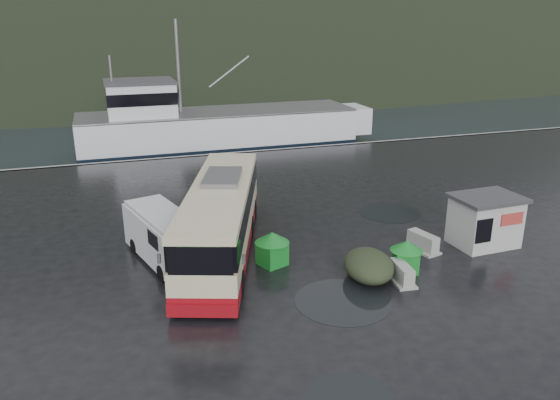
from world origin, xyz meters
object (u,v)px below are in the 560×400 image
object	(u,v)px
coach_bus	(222,252)
fishing_trawler	(219,134)
dome_tent	(368,278)
jersey_barrier_a	(401,282)
waste_bin_left	(272,264)
waste_bin_right	(405,271)
white_van	(166,262)
ticket_kiosk	(482,244)
jersey_barrier_b	(422,250)

from	to	relation	value
coach_bus	fishing_trawler	world-z (taller)	fishing_trawler
dome_tent	jersey_barrier_a	xyz separation A→B (m)	(1.11, -0.73, 0.00)
waste_bin_left	waste_bin_right	bearing A→B (deg)	-24.55
white_van	waste_bin_left	size ratio (longest dim) A/B	3.67
ticket_kiosk	jersey_barrier_b	distance (m)	3.04
waste_bin_right	ticket_kiosk	distance (m)	5.05
jersey_barrier_b	waste_bin_right	bearing A→B (deg)	-138.57
ticket_kiosk	fishing_trawler	size ratio (longest dim) A/B	0.11
waste_bin_right	fishing_trawler	bearing A→B (deg)	93.39
coach_bus	jersey_barrier_b	xyz separation A→B (m)	(8.68, -2.66, 0.00)
ticket_kiosk	jersey_barrier_a	size ratio (longest dim) A/B	1.98
jersey_barrier_b	fishing_trawler	distance (m)	27.76
coach_bus	dome_tent	distance (m)	6.71
white_van	jersey_barrier_a	xyz separation A→B (m)	(8.75, -4.81, 0.00)
ticket_kiosk	waste_bin_right	bearing A→B (deg)	-166.81
jersey_barrier_a	jersey_barrier_b	xyz separation A→B (m)	(2.46, 2.42, 0.00)
coach_bus	fishing_trawler	distance (m)	25.39
coach_bus	dome_tent	bearing A→B (deg)	-21.55
waste_bin_left	dome_tent	xyz separation A→B (m)	(3.34, -2.40, 0.00)
coach_bus	waste_bin_right	distance (m)	8.07
waste_bin_right	ticket_kiosk	xyz separation A→B (m)	(4.86, 1.35, 0.00)
waste_bin_left	ticket_kiosk	world-z (taller)	ticket_kiosk
jersey_barrier_b	white_van	bearing A→B (deg)	167.96
white_van	dome_tent	world-z (taller)	white_van
waste_bin_right	jersey_barrier_a	bearing A→B (deg)	-128.00
waste_bin_right	dome_tent	size ratio (longest dim) A/B	0.49
white_van	fishing_trawler	bearing A→B (deg)	57.51
jersey_barrier_b	ticket_kiosk	bearing A→B (deg)	-5.03
jersey_barrier_b	jersey_barrier_a	bearing A→B (deg)	-135.46
waste_bin_left	fishing_trawler	world-z (taller)	fishing_trawler
waste_bin_left	jersey_barrier_b	distance (m)	6.95
waste_bin_right	jersey_barrier_a	distance (m)	1.02
waste_bin_right	jersey_barrier_b	xyz separation A→B (m)	(1.83, 1.62, 0.00)
white_van	waste_bin_right	size ratio (longest dim) A/B	4.00
coach_bus	white_van	xyz separation A→B (m)	(-2.54, -0.27, 0.00)
ticket_kiosk	fishing_trawler	world-z (taller)	fishing_trawler
coach_bus	ticket_kiosk	bearing A→B (deg)	4.89
jersey_barrier_a	jersey_barrier_b	bearing A→B (deg)	44.54
coach_bus	fishing_trawler	size ratio (longest dim) A/B	0.42
waste_bin_right	ticket_kiosk	bearing A→B (deg)	15.52
waste_bin_right	dome_tent	xyz separation A→B (m)	(-1.74, -0.08, 0.00)
white_van	fishing_trawler	distance (m)	26.28
dome_tent	jersey_barrier_b	distance (m)	3.96
waste_bin_left	waste_bin_right	size ratio (longest dim) A/B	1.09
waste_bin_left	fishing_trawler	xyz separation A→B (m)	(3.36, 26.82, 0.00)
white_van	waste_bin_right	bearing A→B (deg)	-38.69
white_van	jersey_barrier_a	bearing A→B (deg)	-44.37
ticket_kiosk	jersey_barrier_b	bearing A→B (deg)	172.65
dome_tent	coach_bus	bearing A→B (deg)	139.54
jersey_barrier_b	coach_bus	bearing A→B (deg)	162.97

